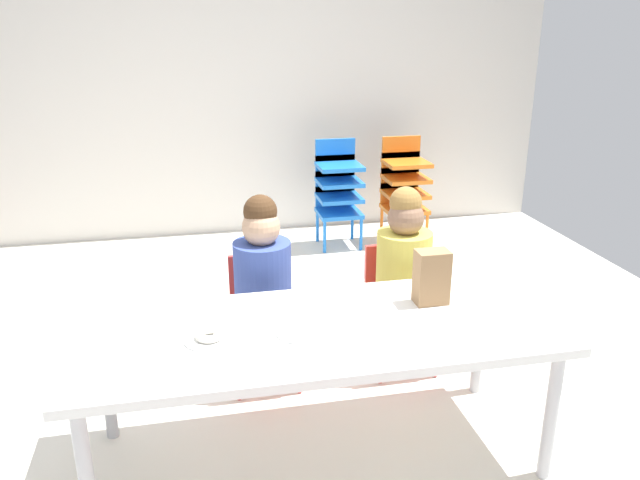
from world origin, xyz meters
TOP-DOWN VIEW (x-y plane):
  - ground_plane at (-0.01, 0.00)m, footprint 5.21×4.76m
  - back_wall at (0.00, 2.38)m, footprint 5.21×0.10m
  - craft_table at (0.12, -0.57)m, footprint 1.79×0.72m
  - seated_child_near_camera at (-0.02, 0.01)m, footprint 0.33×0.33m
  - seated_child_middle_seat at (0.65, 0.01)m, footprint 0.32×0.32m
  - kid_chair_blue_stack at (0.78, 1.85)m, footprint 0.32×0.30m
  - kid_chair_orange_stack at (1.30, 1.85)m, footprint 0.32×0.30m
  - paper_bag_brown at (0.60, -0.46)m, footprint 0.13×0.09m
  - paper_plate_near_edge at (-0.28, -0.59)m, footprint 0.18×0.18m
  - paper_plate_center_table at (0.04, -0.61)m, footprint 0.18×0.18m
  - donut_powdered_on_plate at (-0.28, -0.59)m, footprint 0.10×0.10m

SIDE VIEW (x-z plane):
  - ground_plane at x=-0.01m, z-range -0.02..0.00m
  - kid_chair_blue_stack at x=0.78m, z-range 0.06..0.86m
  - kid_chair_orange_stack at x=1.30m, z-range 0.06..0.86m
  - craft_table at x=0.12m, z-range 0.24..0.81m
  - seated_child_near_camera at x=-0.02m, z-range 0.10..1.01m
  - seated_child_middle_seat at x=0.65m, z-range 0.10..1.01m
  - paper_plate_near_edge at x=-0.28m, z-range 0.57..0.58m
  - paper_plate_center_table at x=0.04m, z-range 0.57..0.58m
  - donut_powdered_on_plate at x=-0.28m, z-range 0.58..0.61m
  - paper_bag_brown at x=0.60m, z-range 0.57..0.79m
  - back_wall at x=0.00m, z-range 0.00..2.46m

